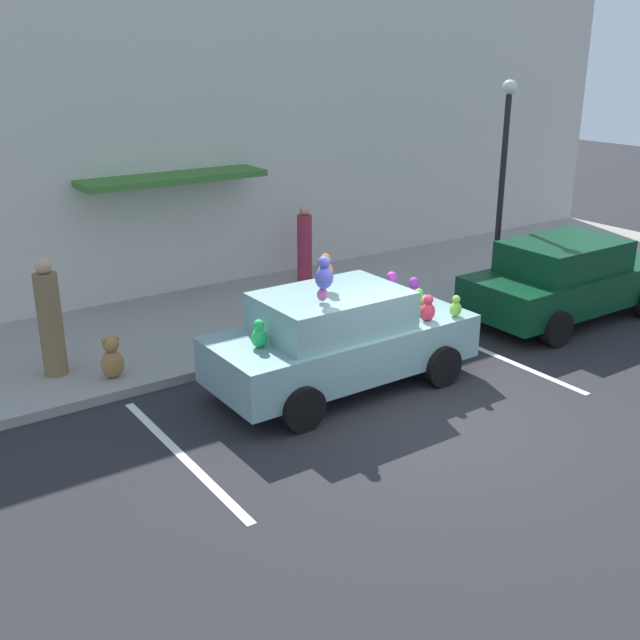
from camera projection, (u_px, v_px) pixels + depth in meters
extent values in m
plane|color=#262628|center=(428.00, 418.00, 10.64)|extent=(60.00, 60.00, 0.00)
cube|color=gray|center=(250.00, 315.00, 14.49)|extent=(24.00, 4.00, 0.15)
cube|color=beige|center=(192.00, 138.00, 15.09)|extent=(24.00, 0.30, 6.40)
cube|color=#3B722D|center=(172.00, 177.00, 14.50)|extent=(3.60, 1.10, 0.12)
cube|color=silver|center=(498.00, 356.00, 12.75)|extent=(0.12, 3.60, 0.01)
cube|color=silver|center=(182.00, 456.00, 9.66)|extent=(0.12, 3.60, 0.01)
cube|color=#7BA4A4|center=(343.00, 347.00, 11.42)|extent=(4.10, 1.66, 0.68)
cube|color=#7BA4A4|center=(332.00, 311.00, 11.10)|extent=(2.13, 1.46, 0.56)
cylinder|color=black|center=(374.00, 334.00, 12.86)|extent=(0.64, 0.22, 0.64)
cylinder|color=black|center=(442.00, 366.00, 11.57)|extent=(0.64, 0.22, 0.64)
cylinder|color=black|center=(242.00, 368.00, 11.50)|extent=(0.64, 0.22, 0.64)
cylinder|color=black|center=(303.00, 408.00, 10.21)|extent=(0.64, 0.22, 0.64)
ellipsoid|color=#1DA2D1|center=(404.00, 313.00, 11.42)|extent=(0.23, 0.19, 0.28)
sphere|color=#1DA2D1|center=(405.00, 302.00, 11.36)|extent=(0.15, 0.15, 0.15)
ellipsoid|color=#24CC5E|center=(259.00, 338.00, 10.46)|extent=(0.24, 0.19, 0.28)
sphere|color=#24CC5E|center=(259.00, 325.00, 10.39)|extent=(0.15, 0.15, 0.15)
ellipsoid|color=purple|center=(413.00, 295.00, 12.18)|extent=(0.27, 0.22, 0.32)
sphere|color=purple|center=(414.00, 282.00, 12.11)|extent=(0.17, 0.17, 0.17)
ellipsoid|color=#4D52B7|center=(324.00, 278.00, 10.42)|extent=(0.27, 0.22, 0.32)
sphere|color=#4D52B7|center=(324.00, 262.00, 10.34)|extent=(0.17, 0.17, 0.17)
ellipsoid|color=#BD5D35|center=(424.00, 310.00, 11.68)|extent=(0.17, 0.14, 0.20)
sphere|color=#BD5D35|center=(424.00, 302.00, 11.63)|extent=(0.11, 0.11, 0.11)
ellipsoid|color=#80D140|center=(456.00, 309.00, 11.67)|extent=(0.20, 0.16, 0.23)
sphere|color=#80D140|center=(456.00, 299.00, 11.61)|extent=(0.13, 0.13, 0.13)
ellipsoid|color=#EA3352|center=(428.00, 312.00, 11.49)|extent=(0.24, 0.19, 0.28)
sphere|color=#EA3352|center=(428.00, 300.00, 11.42)|extent=(0.15, 0.15, 0.15)
ellipsoid|color=#5ADC53|center=(415.00, 321.00, 11.21)|extent=(0.16, 0.13, 0.19)
sphere|color=#5ADC53|center=(415.00, 313.00, 11.17)|extent=(0.10, 0.10, 0.10)
ellipsoid|color=#EE44E4|center=(391.00, 289.00, 12.51)|extent=(0.26, 0.21, 0.31)
sphere|color=#EE44E4|center=(392.00, 277.00, 12.44)|extent=(0.17, 0.17, 0.17)
ellipsoid|color=#5AD029|center=(418.00, 304.00, 11.85)|extent=(0.22, 0.18, 0.26)
sphere|color=#5AD029|center=(419.00, 293.00, 11.79)|extent=(0.14, 0.14, 0.14)
ellipsoid|color=#B14E8E|center=(322.00, 294.00, 10.54)|extent=(0.16, 0.13, 0.19)
sphere|color=#B14E8E|center=(322.00, 285.00, 10.49)|extent=(0.10, 0.10, 0.10)
ellipsoid|color=#C77032|center=(326.00, 271.00, 11.04)|extent=(0.23, 0.19, 0.27)
sphere|color=#C77032|center=(326.00, 259.00, 10.98)|extent=(0.15, 0.15, 0.15)
cube|color=#0A381E|center=(568.00, 286.00, 14.35)|extent=(4.25, 1.70, 0.68)
cube|color=#0A381E|center=(564.00, 256.00, 14.02)|extent=(2.21, 1.50, 0.56)
cylinder|color=black|center=(573.00, 280.00, 15.82)|extent=(0.64, 0.22, 0.64)
cylinder|color=black|center=(484.00, 303.00, 14.41)|extent=(0.64, 0.22, 0.64)
cylinder|color=black|center=(557.00, 329.00, 13.09)|extent=(0.64, 0.22, 0.64)
ellipsoid|color=#9E723D|center=(113.00, 364.00, 11.51)|extent=(0.36, 0.30, 0.44)
sphere|color=#9E723D|center=(111.00, 345.00, 11.40)|extent=(0.25, 0.25, 0.25)
sphere|color=#9E723D|center=(104.00, 340.00, 11.33)|extent=(0.10, 0.10, 0.10)
sphere|color=#9E723D|center=(116.00, 338.00, 11.42)|extent=(0.10, 0.10, 0.10)
cylinder|color=black|center=(501.00, 194.00, 15.33)|extent=(0.12, 0.12, 3.88)
sphere|color=#EAEACC|center=(510.00, 87.00, 14.62)|extent=(0.28, 0.28, 0.28)
cylinder|color=#A62C46|center=(305.00, 248.00, 16.22)|extent=(0.32, 0.32, 1.41)
sphere|color=tan|center=(304.00, 210.00, 15.94)|extent=(0.20, 0.20, 0.20)
cylinder|color=olive|center=(51.00, 325.00, 11.45)|extent=(0.36, 0.36, 1.61)
sphere|color=tan|center=(43.00, 266.00, 11.14)|extent=(0.24, 0.24, 0.24)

